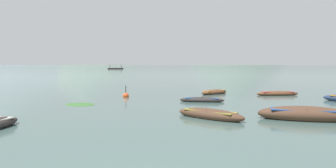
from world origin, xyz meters
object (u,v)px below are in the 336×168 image
object	(u,v)px
rowboat_7	(277,94)
ferry_0	(116,68)
rowboat_3	(305,114)
rowboat_5	(202,100)
rowboat_6	(214,92)
rowboat_0	(210,114)
mooring_buoy	(126,96)

from	to	relation	value
rowboat_7	ferry_0	xyz separation A→B (m)	(-53.66, 131.82, 0.30)
rowboat_3	rowboat_5	world-z (taller)	rowboat_3
rowboat_6	ferry_0	bearing A→B (deg)	110.20
rowboat_0	rowboat_6	world-z (taller)	rowboat_0
rowboat_5	rowboat_7	xyz separation A→B (m)	(6.34, 5.58, 0.01)
mooring_buoy	rowboat_0	bearing A→B (deg)	-54.24
rowboat_0	rowboat_3	size ratio (longest dim) A/B	0.82
rowboat_3	rowboat_5	xyz separation A→B (m)	(-5.07, 6.73, -0.12)
rowboat_7	mooring_buoy	bearing A→B (deg)	-165.94
rowboat_3	rowboat_7	bearing A→B (deg)	84.12
rowboat_6	rowboat_7	bearing A→B (deg)	-6.21
rowboat_7	ferry_0	bearing A→B (deg)	112.15
rowboat_6	rowboat_7	world-z (taller)	rowboat_6
mooring_buoy	ferry_0	bearing A→B (deg)	106.95
ferry_0	rowboat_0	bearing A→B (deg)	-71.65
rowboat_3	ferry_0	world-z (taller)	ferry_0
rowboat_7	mooring_buoy	world-z (taller)	mooring_buoy
ferry_0	rowboat_5	bearing A→B (deg)	-71.00
rowboat_3	mooring_buoy	world-z (taller)	mooring_buoy
rowboat_5	mooring_buoy	world-z (taller)	mooring_buoy
rowboat_6	ferry_0	size ratio (longest dim) A/B	0.37
rowboat_5	ferry_0	bearing A→B (deg)	109.00
rowboat_7	rowboat_0	bearing A→B (deg)	-114.96
ferry_0	mooring_buoy	bearing A→B (deg)	-73.05
mooring_buoy	rowboat_5	bearing A→B (deg)	-21.52
rowboat_6	mooring_buoy	bearing A→B (deg)	-152.56
rowboat_3	rowboat_6	size ratio (longest dim) A/B	1.50
rowboat_5	mooring_buoy	size ratio (longest dim) A/B	2.99
rowboat_0	rowboat_5	world-z (taller)	rowboat_0
rowboat_6	rowboat_3	bearing A→B (deg)	-72.37
rowboat_3	rowboat_6	xyz separation A→B (m)	(-4.10, 12.89, -0.10)
rowboat_3	rowboat_7	xyz separation A→B (m)	(1.27, 12.31, -0.11)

